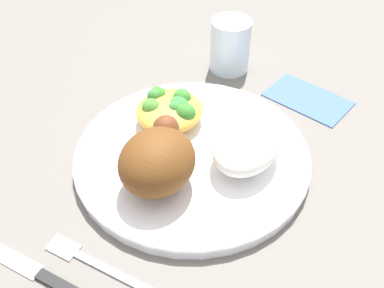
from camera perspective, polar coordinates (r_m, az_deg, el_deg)
ground_plane at (r=0.58m, az=0.00°, el=-2.10°), size 2.00×2.00×0.00m
plate at (r=0.57m, az=0.00°, el=-1.40°), size 0.30×0.30×0.02m
roasted_chicken at (r=0.50m, az=-4.48°, el=-2.06°), size 0.10×0.09×0.07m
rice_pile at (r=0.54m, az=7.07°, el=-0.14°), size 0.11×0.08×0.05m
mac_cheese_with_broccoli at (r=0.60m, az=-2.86°, el=4.52°), size 0.10×0.09×0.04m
fork at (r=0.49m, az=-12.25°, el=-14.89°), size 0.02×0.14×0.01m
knife at (r=0.50m, az=-19.16°, el=-15.52°), size 0.02×0.19×0.01m
water_glass at (r=0.73m, az=4.97°, el=12.59°), size 0.06×0.06×0.08m
napkin at (r=0.70m, az=14.76°, el=5.73°), size 0.10×0.13×0.00m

